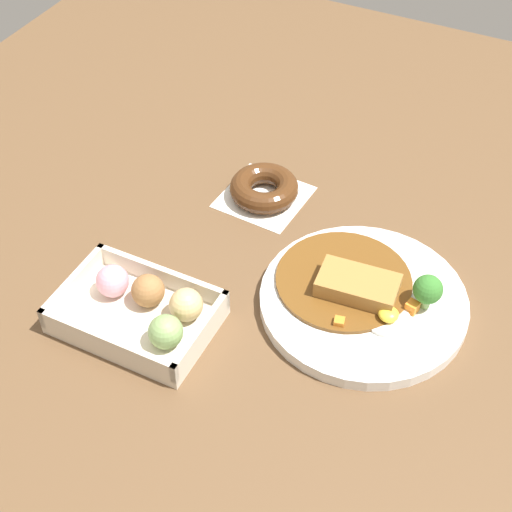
% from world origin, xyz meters
% --- Properties ---
extents(ground_plane, '(1.60, 1.60, 0.00)m').
position_xyz_m(ground_plane, '(0.00, 0.00, 0.00)').
color(ground_plane, brown).
extents(curry_plate, '(0.28, 0.28, 0.07)m').
position_xyz_m(curry_plate, '(-0.10, -0.01, 0.01)').
color(curry_plate, white).
rests_on(curry_plate, ground_plane).
extents(donut_box, '(0.20, 0.14, 0.06)m').
position_xyz_m(donut_box, '(0.15, 0.15, 0.02)').
color(donut_box, beige).
rests_on(donut_box, ground_plane).
extents(chocolate_ring_donut, '(0.13, 0.13, 0.04)m').
position_xyz_m(chocolate_ring_donut, '(0.12, -0.15, 0.02)').
color(chocolate_ring_donut, white).
rests_on(chocolate_ring_donut, ground_plane).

